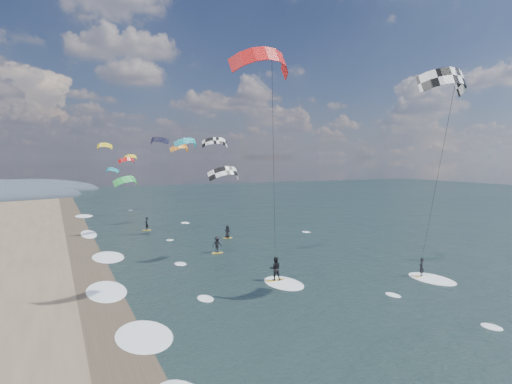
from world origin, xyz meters
name	(u,v)px	position (x,y,z in m)	size (l,w,h in m)	color
ground	(373,343)	(0.00, 0.00, 0.00)	(260.00, 260.00, 0.00)	black
wet_sand_strip	(107,315)	(-12.00, 10.00, 0.00)	(3.00, 240.00, 0.00)	#382D23
kitesurfer_near_a	(449,130)	(8.77, 3.20, 11.34)	(7.49, 8.28, 15.55)	gold
kitesurfer_near_b	(275,134)	(-1.72, 7.72, 11.07)	(7.22, 8.56, 16.48)	gold
far_kitesurfers	(201,236)	(0.16, 28.70, 0.84)	(8.71, 17.39, 1.78)	gold
bg_kite_field	(153,154)	(0.39, 54.25, 10.21)	(16.43, 70.40, 6.73)	red
shoreline_surf	(117,291)	(-10.80, 14.75, 0.00)	(2.40, 79.40, 0.11)	white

